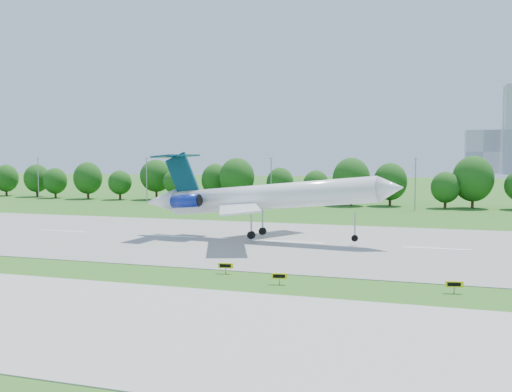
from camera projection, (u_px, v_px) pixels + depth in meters
name	position (u px, v px, depth m)	size (l,w,h in m)	color
ground	(238.00, 277.00, 59.72)	(600.00, 600.00, 0.00)	#235817
runway	(294.00, 242.00, 83.49)	(400.00, 45.00, 0.08)	gray
taxiway	(157.00, 325.00, 42.60)	(400.00, 23.00, 0.08)	#ADADA8
tree_line	(356.00, 181.00, 146.77)	(288.40, 8.40, 10.40)	#382314
light_poles	(340.00, 182.00, 138.00)	(175.90, 0.25, 12.19)	gray
airliner	(258.00, 196.00, 84.87)	(40.49, 29.30, 12.74)	white
taxi_sign_left	(226.00, 266.00, 61.22)	(1.65, 0.41, 1.15)	gray
taxi_sign_centre	(454.00, 284.00, 52.39)	(1.62, 0.49, 1.13)	gray
taxi_sign_right	(280.00, 276.00, 56.01)	(1.61, 0.50, 1.13)	gray
service_vehicle_a	(272.00, 206.00, 139.72)	(1.14, 3.26, 1.07)	white
service_vehicle_b	(186.00, 204.00, 142.77)	(1.46, 3.62, 1.23)	white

